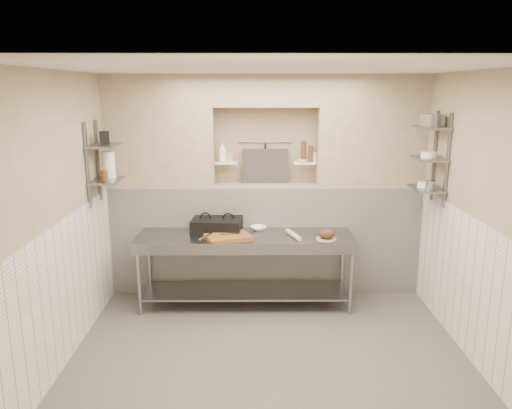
{
  "coord_description": "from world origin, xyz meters",
  "views": [
    {
      "loc": [
        -0.16,
        -4.57,
        2.63
      ],
      "look_at": [
        -0.13,
        0.9,
        1.35
      ],
      "focal_mm": 35.0,
      "sensor_mm": 36.0,
      "label": 1
    }
  ],
  "objects_px": {
    "panini_press": "(217,225)",
    "jug_left": "(108,164)",
    "bowl_alcove": "(302,161)",
    "prep_table": "(245,256)",
    "bread_loaf": "(326,234)",
    "mixing_bowl": "(258,228)",
    "cutting_board": "(228,237)",
    "bottle_soap": "(222,152)",
    "rolling_pin": "(293,235)"
  },
  "relations": [
    {
      "from": "panini_press",
      "to": "rolling_pin",
      "type": "distance_m",
      "value": 0.96
    },
    {
      "from": "cutting_board",
      "to": "bread_loaf",
      "type": "relative_size",
      "value": 2.65
    },
    {
      "from": "mixing_bowl",
      "to": "bowl_alcove",
      "type": "xyz_separation_m",
      "value": [
        0.56,
        0.29,
        0.81
      ]
    },
    {
      "from": "bread_loaf",
      "to": "panini_press",
      "type": "bearing_deg",
      "value": 164.89
    },
    {
      "from": "panini_press",
      "to": "jug_left",
      "type": "xyz_separation_m",
      "value": [
        -1.23,
        -0.2,
        0.78
      ]
    },
    {
      "from": "panini_press",
      "to": "bowl_alcove",
      "type": "relative_size",
      "value": 5.09
    },
    {
      "from": "prep_table",
      "to": "panini_press",
      "type": "distance_m",
      "value": 0.53
    },
    {
      "from": "panini_press",
      "to": "bottle_soap",
      "type": "height_order",
      "value": "bottle_soap"
    },
    {
      "from": "prep_table",
      "to": "mixing_bowl",
      "type": "height_order",
      "value": "mixing_bowl"
    },
    {
      "from": "rolling_pin",
      "to": "bottle_soap",
      "type": "distance_m",
      "value": 1.41
    },
    {
      "from": "mixing_bowl",
      "to": "bottle_soap",
      "type": "bearing_deg",
      "value": 144.05
    },
    {
      "from": "rolling_pin",
      "to": "bread_loaf",
      "type": "xyz_separation_m",
      "value": [
        0.38,
        -0.1,
        0.04
      ]
    },
    {
      "from": "cutting_board",
      "to": "jug_left",
      "type": "bearing_deg",
      "value": 174.84
    },
    {
      "from": "jug_left",
      "to": "prep_table",
      "type": "bearing_deg",
      "value": 0.38
    },
    {
      "from": "cutting_board",
      "to": "bottle_soap",
      "type": "relative_size",
      "value": 1.97
    },
    {
      "from": "bread_loaf",
      "to": "bowl_alcove",
      "type": "distance_m",
      "value": 1.06
    },
    {
      "from": "panini_press",
      "to": "prep_table",
      "type": "bearing_deg",
      "value": -23.6
    },
    {
      "from": "rolling_pin",
      "to": "prep_table",
      "type": "bearing_deg",
      "value": 173.56
    },
    {
      "from": "cutting_board",
      "to": "bread_loaf",
      "type": "height_order",
      "value": "bread_loaf"
    },
    {
      "from": "prep_table",
      "to": "cutting_board",
      "type": "height_order",
      "value": "cutting_board"
    },
    {
      "from": "panini_press",
      "to": "mixing_bowl",
      "type": "relative_size",
      "value": 3.32
    },
    {
      "from": "bread_loaf",
      "to": "bottle_soap",
      "type": "relative_size",
      "value": 0.74
    },
    {
      "from": "bowl_alcove",
      "to": "cutting_board",
      "type": "bearing_deg",
      "value": -143.99
    },
    {
      "from": "prep_table",
      "to": "jug_left",
      "type": "xyz_separation_m",
      "value": [
        -1.59,
        -0.01,
        1.12
      ]
    },
    {
      "from": "prep_table",
      "to": "jug_left",
      "type": "relative_size",
      "value": 8.46
    },
    {
      "from": "mixing_bowl",
      "to": "prep_table",
      "type": "bearing_deg",
      "value": -122.97
    },
    {
      "from": "prep_table",
      "to": "bread_loaf",
      "type": "height_order",
      "value": "bread_loaf"
    },
    {
      "from": "panini_press",
      "to": "cutting_board",
      "type": "height_order",
      "value": "panini_press"
    },
    {
      "from": "bottle_soap",
      "to": "jug_left",
      "type": "distance_m",
      "value": 1.42
    },
    {
      "from": "bread_loaf",
      "to": "bowl_alcove",
      "type": "bearing_deg",
      "value": 108.6
    },
    {
      "from": "panini_press",
      "to": "bread_loaf",
      "type": "xyz_separation_m",
      "value": [
        1.3,
        -0.35,
        -0.01
      ]
    },
    {
      "from": "rolling_pin",
      "to": "bowl_alcove",
      "type": "xyz_separation_m",
      "value": [
        0.15,
        0.6,
        0.8
      ]
    },
    {
      "from": "panini_press",
      "to": "bowl_alcove",
      "type": "height_order",
      "value": "bowl_alcove"
    },
    {
      "from": "mixing_bowl",
      "to": "bottle_soap",
      "type": "distance_m",
      "value": 1.08
    },
    {
      "from": "prep_table",
      "to": "panini_press",
      "type": "height_order",
      "value": "panini_press"
    },
    {
      "from": "bowl_alcove",
      "to": "jug_left",
      "type": "xyz_separation_m",
      "value": [
        -2.31,
        -0.54,
        0.03
      ]
    },
    {
      "from": "panini_press",
      "to": "rolling_pin",
      "type": "bearing_deg",
      "value": -10.53
    },
    {
      "from": "mixing_bowl",
      "to": "jug_left",
      "type": "xyz_separation_m",
      "value": [
        -1.75,
        -0.26,
        0.84
      ]
    },
    {
      "from": "panini_press",
      "to": "bowl_alcove",
      "type": "xyz_separation_m",
      "value": [
        1.07,
        0.34,
        0.75
      ]
    },
    {
      "from": "panini_press",
      "to": "bread_loaf",
      "type": "distance_m",
      "value": 1.35
    },
    {
      "from": "mixing_bowl",
      "to": "bread_loaf",
      "type": "relative_size",
      "value": 1.0
    },
    {
      "from": "cutting_board",
      "to": "bread_loaf",
      "type": "bearing_deg",
      "value": -1.25
    },
    {
      "from": "bottle_soap",
      "to": "bowl_alcove",
      "type": "height_order",
      "value": "bottle_soap"
    },
    {
      "from": "jug_left",
      "to": "panini_press",
      "type": "bearing_deg",
      "value": 9.29
    },
    {
      "from": "cutting_board",
      "to": "mixing_bowl",
      "type": "height_order",
      "value": "mixing_bowl"
    },
    {
      "from": "rolling_pin",
      "to": "mixing_bowl",
      "type": "bearing_deg",
      "value": 143.15
    },
    {
      "from": "bowl_alcove",
      "to": "prep_table",
      "type": "bearing_deg",
      "value": -143.49
    },
    {
      "from": "cutting_board",
      "to": "bowl_alcove",
      "type": "xyz_separation_m",
      "value": [
        0.92,
        0.67,
        0.81
      ]
    },
    {
      "from": "prep_table",
      "to": "bowl_alcove",
      "type": "relative_size",
      "value": 20.82
    },
    {
      "from": "bottle_soap",
      "to": "prep_table",
      "type": "bearing_deg",
      "value": -62.79
    }
  ]
}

